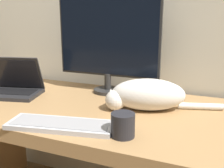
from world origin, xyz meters
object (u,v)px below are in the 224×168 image
(coffee_mug, at_px, (123,125))
(laptop, at_px, (14,87))
(cat, at_px, (146,94))
(external_keyboard, at_px, (61,125))
(monitor, at_px, (108,41))

(coffee_mug, bearing_deg, laptop, 160.66)
(cat, bearing_deg, laptop, 167.25)
(external_keyboard, xyz_separation_m, cat, (0.27, 0.33, 0.07))
(external_keyboard, bearing_deg, coffee_mug, -7.19)
(cat, height_order, coffee_mug, cat)
(cat, distance_m, coffee_mug, 0.32)
(external_keyboard, relative_size, cat, 0.85)
(laptop, xyz_separation_m, cat, (0.77, 0.05, 0.03))
(monitor, xyz_separation_m, laptop, (-0.48, -0.25, -0.26))
(monitor, bearing_deg, external_keyboard, -87.71)
(monitor, height_order, coffee_mug, monitor)
(monitor, xyz_separation_m, coffee_mug, (0.28, -0.52, -0.26))
(external_keyboard, distance_m, cat, 0.43)
(laptop, xyz_separation_m, coffee_mug, (0.77, -0.27, 0.00))
(laptop, relative_size, external_keyboard, 0.75)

